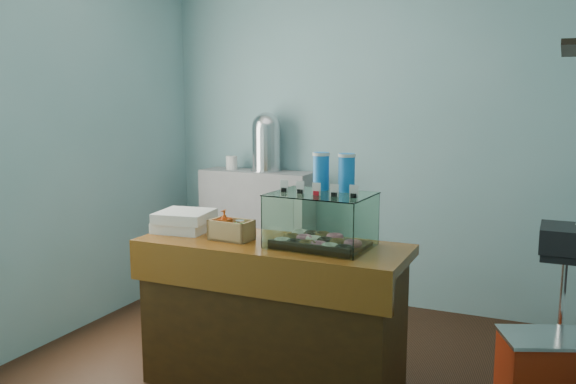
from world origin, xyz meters
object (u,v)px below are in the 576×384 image
at_px(counter, 272,314).
at_px(red_cooler, 543,370).
at_px(display_case, 323,217).
at_px(coffee_urn, 266,140).

distance_m(counter, red_cooler, 1.58).
xyz_separation_m(display_case, red_cooler, (1.20, 0.39, -0.86)).
bearing_deg(display_case, red_cooler, 21.25).
distance_m(display_case, red_cooler, 1.53).
distance_m(coffee_urn, red_cooler, 2.83).
bearing_deg(counter, red_cooler, 16.50).
bearing_deg(red_cooler, counter, 174.27).
xyz_separation_m(counter, coffee_urn, (-0.81, 1.59, 0.91)).
height_order(display_case, coffee_urn, coffee_urn).
bearing_deg(coffee_urn, red_cooler, -26.35).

